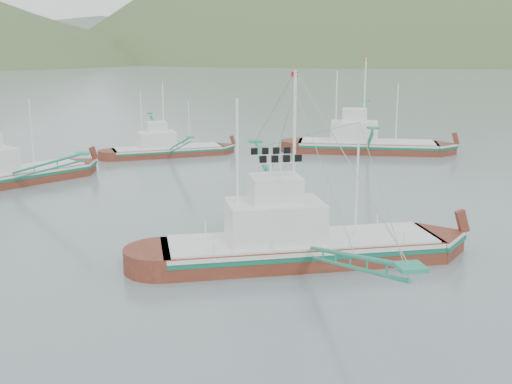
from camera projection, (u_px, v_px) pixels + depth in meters
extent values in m
plane|color=slate|center=(274.00, 270.00, 36.64)|extent=(1200.00, 1200.00, 0.00)
cube|color=#5D2213|center=(302.00, 258.00, 38.10)|extent=(16.50, 4.59, 2.19)
cube|color=silver|center=(302.00, 243.00, 37.88)|extent=(16.17, 4.67, 0.24)
cube|color=#0E6346|center=(302.00, 247.00, 37.95)|extent=(16.17, 4.70, 0.24)
cube|color=silver|center=(302.00, 239.00, 37.83)|extent=(15.67, 4.36, 0.13)
cube|color=silver|center=(275.00, 222.00, 37.27)|extent=(5.52, 3.58, 2.41)
cube|color=silver|center=(275.00, 189.00, 36.82)|extent=(2.88, 2.45, 1.53)
cylinder|color=white|center=(294.00, 158.00, 36.61)|extent=(0.18, 0.18, 9.87)
cylinder|color=white|center=(237.00, 173.00, 36.19)|extent=(0.15, 0.15, 8.39)
cylinder|color=white|center=(357.00, 181.00, 37.65)|extent=(0.13, 0.13, 6.91)
cube|color=#5D2213|center=(168.00, 155.00, 73.00)|extent=(12.76, 5.22, 1.65)
cube|color=silver|center=(168.00, 148.00, 72.84)|extent=(12.52, 5.25, 0.18)
cube|color=#0E6346|center=(168.00, 150.00, 72.88)|extent=(12.52, 5.26, 0.18)
cube|color=silver|center=(168.00, 147.00, 72.80)|extent=(12.12, 4.96, 0.10)
cube|color=silver|center=(157.00, 140.00, 72.21)|extent=(4.50, 3.26, 1.82)
cube|color=silver|center=(157.00, 127.00, 71.86)|extent=(2.41, 2.13, 1.16)
cylinder|color=white|center=(163.00, 115.00, 71.82)|extent=(0.13, 0.13, 7.43)
cylinder|color=white|center=(142.00, 121.00, 71.16)|extent=(0.12, 0.12, 6.32)
cylinder|color=white|center=(189.00, 124.00, 73.00)|extent=(0.10, 0.10, 5.20)
cube|color=#5D2213|center=(367.00, 151.00, 75.19)|extent=(16.58, 9.05, 2.14)
cube|color=silver|center=(367.00, 143.00, 74.98)|extent=(16.30, 9.03, 0.24)
cube|color=#0E6346|center=(367.00, 145.00, 75.04)|extent=(16.31, 9.05, 0.24)
cube|color=silver|center=(368.00, 141.00, 74.93)|extent=(15.75, 8.59, 0.13)
cube|color=silver|center=(354.00, 131.00, 74.90)|extent=(6.15, 4.91, 2.35)
cube|color=silver|center=(355.00, 115.00, 74.45)|extent=(3.37, 3.10, 1.50)
cylinder|color=white|center=(364.00, 100.00, 73.91)|extent=(0.17, 0.17, 9.63)
cylinder|color=white|center=(336.00, 106.00, 74.52)|extent=(0.15, 0.15, 8.18)
cylinder|color=white|center=(397.00, 113.00, 73.73)|extent=(0.13, 0.13, 6.74)
cube|color=#5D2213|center=(4.00, 183.00, 58.15)|extent=(14.72, 12.29, 2.03)
cube|color=silver|center=(3.00, 174.00, 57.95)|extent=(14.52, 12.18, 0.22)
cube|color=#0E6346|center=(3.00, 176.00, 58.01)|extent=(14.53, 12.20, 0.22)
cube|color=silver|center=(3.00, 172.00, 57.90)|extent=(13.98, 11.68, 0.12)
cylinder|color=white|center=(32.00, 133.00, 59.32)|extent=(0.12, 0.12, 6.41)
ellipsoid|color=#435A2E|center=(469.00, 58.00, 489.35)|extent=(684.00, 432.00, 306.00)
ellipsoid|color=slate|center=(182.00, 56.00, 578.47)|extent=(960.00, 400.00, 240.00)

